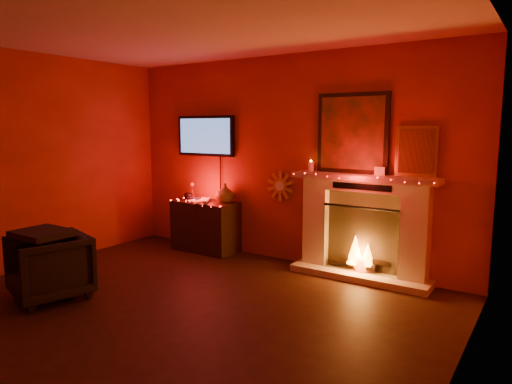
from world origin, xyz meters
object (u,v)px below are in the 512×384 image
(sunburst_clock, at_px, (280,186))
(console_table, at_px, (206,224))
(armchair, at_px, (49,267))
(fireplace, at_px, (363,217))
(tv, at_px, (206,136))

(sunburst_clock, bearing_deg, console_table, -168.89)
(sunburst_clock, xyz_separation_m, armchair, (-1.27, -2.56, -0.66))
(sunburst_clock, xyz_separation_m, console_table, (-1.11, -0.22, -0.60))
(fireplace, bearing_deg, armchair, -134.87)
(tv, xyz_separation_m, sunburst_clock, (1.25, 0.03, -0.65))
(fireplace, height_order, sunburst_clock, fireplace)
(fireplace, distance_m, tv, 2.61)
(tv, height_order, console_table, tv)
(sunburst_clock, bearing_deg, tv, -178.76)
(tv, height_order, armchair, tv)
(fireplace, relative_size, sunburst_clock, 5.45)
(tv, distance_m, armchair, 2.85)
(tv, distance_m, sunburst_clock, 1.41)
(console_table, bearing_deg, fireplace, 3.14)
(tv, relative_size, sunburst_clock, 3.10)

